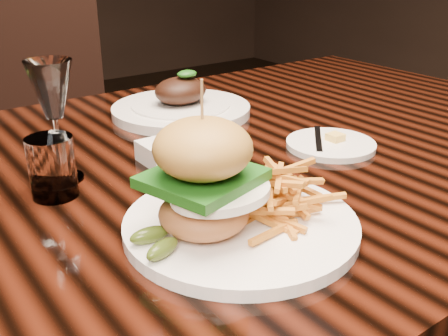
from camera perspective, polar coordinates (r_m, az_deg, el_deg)
dining_table at (r=0.85m, az=-3.60°, el=-3.95°), size 1.60×0.90×0.75m
burger_plate at (r=0.59m, az=1.27°, el=-3.02°), size 0.27×0.27×0.19m
side_saucer at (r=0.88m, az=11.53°, el=2.56°), size 0.15×0.15×0.02m
ramekin at (r=0.81m, az=-6.49°, el=1.76°), size 0.09×0.09×0.03m
wine_glass at (r=0.74m, az=-18.24°, el=7.64°), size 0.06×0.06×0.17m
water_tumbler at (r=0.72m, az=-18.19°, el=0.09°), size 0.06×0.06×0.08m
far_dish at (r=1.04m, az=-4.69°, el=6.73°), size 0.27×0.27×0.09m
chair_far at (r=1.67m, az=-19.79°, el=3.56°), size 0.56×0.56×0.95m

